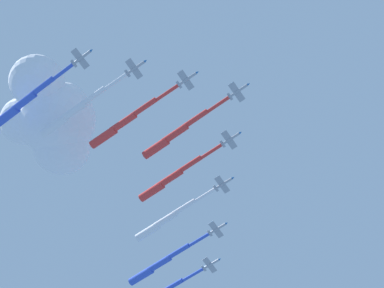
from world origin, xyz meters
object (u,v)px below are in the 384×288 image
(jet_starboard_inner, at_px, (124,123))
(jet_starboard_mid, at_px, (74,111))
(jet_port_outer, at_px, (160,264))
(jet_starboard_outer, at_px, (25,101))
(jet_port_inner, at_px, (171,178))
(jet_port_mid, at_px, (166,220))
(jet_lead, at_px, (176,134))

(jet_starboard_inner, bearing_deg, jet_starboard_mid, -64.21)
(jet_starboard_inner, bearing_deg, jet_port_outer, -179.58)
(jet_starboard_mid, relative_size, jet_starboard_outer, 1.05)
(jet_port_inner, bearing_deg, jet_starboard_inner, -25.54)
(jet_port_mid, bearing_deg, jet_lead, 18.42)
(jet_starboard_inner, xyz_separation_m, jet_starboard_outer, (17.34, -35.42, -2.47))
(jet_starboard_mid, distance_m, jet_starboard_outer, 19.26)
(jet_port_mid, relative_size, jet_starboard_outer, 1.03)
(jet_port_inner, distance_m, jet_starboard_mid, 48.59)
(jet_port_mid, height_order, jet_starboard_outer, jet_port_mid)
(jet_port_inner, bearing_deg, jet_port_outer, -160.58)
(jet_port_inner, relative_size, jet_starboard_mid, 0.98)
(jet_starboard_mid, bearing_deg, jet_port_inner, 139.30)
(jet_lead, xyz_separation_m, jet_starboard_inner, (8.60, -19.82, 1.03))
(jet_starboard_outer, bearing_deg, jet_port_outer, 157.58)
(jet_port_mid, xyz_separation_m, jet_port_outer, (-20.06, -7.43, -2.86))
(jet_lead, height_order, jet_port_inner, jet_port_inner)
(jet_lead, bearing_deg, jet_port_mid, -161.58)
(jet_port_inner, relative_size, jet_starboard_outer, 1.03)
(jet_lead, distance_m, jet_port_inner, 20.44)
(jet_port_outer, bearing_deg, jet_port_mid, 20.32)
(jet_lead, distance_m, jet_starboard_outer, 61.04)
(jet_starboard_inner, bearing_deg, jet_lead, 113.45)
(jet_starboard_inner, bearing_deg, jet_port_inner, 154.46)
(jet_starboard_outer, bearing_deg, jet_port_mid, 146.74)
(jet_port_mid, height_order, jet_starboard_mid, jet_starboard_mid)
(jet_port_inner, height_order, jet_starboard_outer, jet_port_inner)
(jet_port_mid, height_order, jet_port_outer, jet_port_mid)
(jet_port_inner, xyz_separation_m, jet_port_mid, (-19.27, -6.44, 0.09))
(jet_starboard_inner, bearing_deg, jet_starboard_outer, -63.91)
(jet_lead, bearing_deg, jet_port_inner, -161.62)
(jet_port_inner, distance_m, jet_starboard_inner, 31.03)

